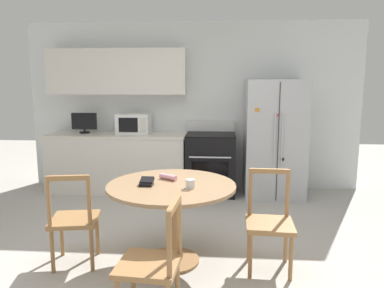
{
  "coord_description": "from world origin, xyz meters",
  "views": [
    {
      "loc": [
        0.42,
        -3.29,
        1.71
      ],
      "look_at": [
        0.1,
        1.15,
        0.95
      ],
      "focal_mm": 35.0,
      "sensor_mm": 36.0,
      "label": 1
    }
  ],
  "objects_px": {
    "countertop_tv": "(84,122)",
    "microwave": "(134,124)",
    "oven_range": "(211,163)",
    "dining_chair_left": "(74,220)",
    "dining_chair_near": "(152,265)",
    "dining_chair_right": "(269,223)",
    "candle_glass": "(190,184)",
    "refrigerator": "(274,139)",
    "wallet": "(147,182)"
  },
  "relations": [
    {
      "from": "refrigerator",
      "to": "oven_range",
      "type": "bearing_deg",
      "value": 177.32
    },
    {
      "from": "oven_range",
      "to": "dining_chair_right",
      "type": "height_order",
      "value": "oven_range"
    },
    {
      "from": "refrigerator",
      "to": "microwave",
      "type": "bearing_deg",
      "value": 176.58
    },
    {
      "from": "countertop_tv",
      "to": "microwave",
      "type": "bearing_deg",
      "value": -0.1
    },
    {
      "from": "candle_glass",
      "to": "wallet",
      "type": "relative_size",
      "value": 0.64
    },
    {
      "from": "refrigerator",
      "to": "wallet",
      "type": "bearing_deg",
      "value": -123.19
    },
    {
      "from": "microwave",
      "to": "wallet",
      "type": "distance_m",
      "value": 2.47
    },
    {
      "from": "oven_range",
      "to": "dining_chair_right",
      "type": "relative_size",
      "value": 1.2
    },
    {
      "from": "dining_chair_right",
      "to": "dining_chair_near",
      "type": "xyz_separation_m",
      "value": [
        -0.92,
        -0.84,
        0.0
      ]
    },
    {
      "from": "dining_chair_left",
      "to": "wallet",
      "type": "relative_size",
      "value": 6.79
    },
    {
      "from": "microwave",
      "to": "dining_chair_near",
      "type": "relative_size",
      "value": 0.55
    },
    {
      "from": "microwave",
      "to": "dining_chair_left",
      "type": "relative_size",
      "value": 0.55
    },
    {
      "from": "microwave",
      "to": "oven_range",
      "type": "bearing_deg",
      "value": -4.01
    },
    {
      "from": "oven_range",
      "to": "candle_glass",
      "type": "xyz_separation_m",
      "value": [
        -0.13,
        -2.35,
        0.33
      ]
    },
    {
      "from": "refrigerator",
      "to": "microwave",
      "type": "height_order",
      "value": "refrigerator"
    },
    {
      "from": "oven_range",
      "to": "dining_chair_near",
      "type": "xyz_separation_m",
      "value": [
        -0.33,
        -3.14,
        -0.03
      ]
    },
    {
      "from": "countertop_tv",
      "to": "dining_chair_left",
      "type": "height_order",
      "value": "countertop_tv"
    },
    {
      "from": "countertop_tv",
      "to": "dining_chair_near",
      "type": "relative_size",
      "value": 0.43
    },
    {
      "from": "dining_chair_right",
      "to": "candle_glass",
      "type": "xyz_separation_m",
      "value": [
        -0.71,
        -0.05,
        0.36
      ]
    },
    {
      "from": "candle_glass",
      "to": "wallet",
      "type": "height_order",
      "value": "candle_glass"
    },
    {
      "from": "microwave",
      "to": "countertop_tv",
      "type": "height_order",
      "value": "countertop_tv"
    },
    {
      "from": "dining_chair_left",
      "to": "refrigerator",
      "type": "bearing_deg",
      "value": 37.29
    },
    {
      "from": "microwave",
      "to": "candle_glass",
      "type": "xyz_separation_m",
      "value": [
        1.06,
        -2.43,
        -0.26
      ]
    },
    {
      "from": "oven_range",
      "to": "countertop_tv",
      "type": "relative_size",
      "value": 2.78
    },
    {
      "from": "countertop_tv",
      "to": "dining_chair_right",
      "type": "relative_size",
      "value": 0.43
    },
    {
      "from": "dining_chair_right",
      "to": "dining_chair_near",
      "type": "height_order",
      "value": "same"
    },
    {
      "from": "microwave",
      "to": "countertop_tv",
      "type": "bearing_deg",
      "value": 179.9
    },
    {
      "from": "microwave",
      "to": "dining_chair_right",
      "type": "xyz_separation_m",
      "value": [
        1.77,
        -2.38,
        -0.62
      ]
    },
    {
      "from": "oven_range",
      "to": "candle_glass",
      "type": "height_order",
      "value": "oven_range"
    },
    {
      "from": "oven_range",
      "to": "wallet",
      "type": "xyz_separation_m",
      "value": [
        -0.53,
        -2.29,
        0.32
      ]
    },
    {
      "from": "dining_chair_right",
      "to": "candle_glass",
      "type": "height_order",
      "value": "dining_chair_right"
    },
    {
      "from": "countertop_tv",
      "to": "dining_chair_near",
      "type": "height_order",
      "value": "countertop_tv"
    },
    {
      "from": "dining_chair_left",
      "to": "dining_chair_near",
      "type": "relative_size",
      "value": 1.0
    },
    {
      "from": "dining_chair_left",
      "to": "candle_glass",
      "type": "height_order",
      "value": "dining_chair_left"
    },
    {
      "from": "dining_chair_left",
      "to": "dining_chair_near",
      "type": "xyz_separation_m",
      "value": [
        0.87,
        -0.78,
        0.0
      ]
    },
    {
      "from": "dining_chair_right",
      "to": "wallet",
      "type": "height_order",
      "value": "dining_chair_right"
    },
    {
      "from": "dining_chair_left",
      "to": "wallet",
      "type": "bearing_deg",
      "value": -3.84
    },
    {
      "from": "countertop_tv",
      "to": "candle_glass",
      "type": "distance_m",
      "value": 3.06
    },
    {
      "from": "oven_range",
      "to": "microwave",
      "type": "relative_size",
      "value": 2.17
    },
    {
      "from": "dining_chair_left",
      "to": "candle_glass",
      "type": "bearing_deg",
      "value": -9.44
    },
    {
      "from": "dining_chair_left",
      "to": "dining_chair_near",
      "type": "height_order",
      "value": "same"
    },
    {
      "from": "refrigerator",
      "to": "countertop_tv",
      "type": "distance_m",
      "value": 2.91
    },
    {
      "from": "refrigerator",
      "to": "candle_glass",
      "type": "xyz_separation_m",
      "value": [
        -1.06,
        -2.31,
        -0.06
      ]
    },
    {
      "from": "microwave",
      "to": "candle_glass",
      "type": "height_order",
      "value": "microwave"
    },
    {
      "from": "candle_glass",
      "to": "countertop_tv",
      "type": "bearing_deg",
      "value": 127.06
    },
    {
      "from": "oven_range",
      "to": "wallet",
      "type": "relative_size",
      "value": 8.13
    },
    {
      "from": "oven_range",
      "to": "dining_chair_near",
      "type": "distance_m",
      "value": 3.16
    },
    {
      "from": "microwave",
      "to": "dining_chair_right",
      "type": "relative_size",
      "value": 0.55
    },
    {
      "from": "dining_chair_left",
      "to": "countertop_tv",
      "type": "bearing_deg",
      "value": 97.35
    },
    {
      "from": "countertop_tv",
      "to": "dining_chair_right",
      "type": "distance_m",
      "value": 3.55
    }
  ]
}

